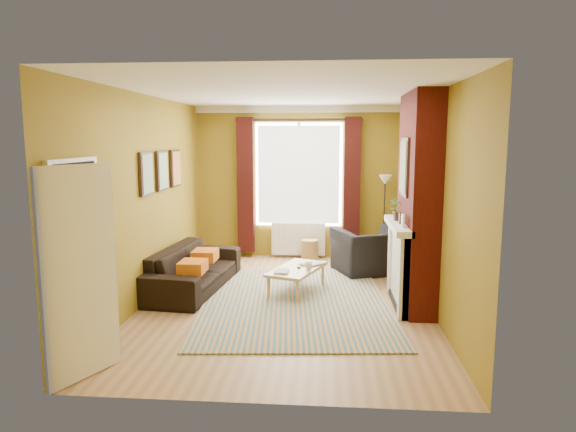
% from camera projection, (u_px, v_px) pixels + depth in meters
% --- Properties ---
extents(ground, '(5.50, 5.50, 0.00)m').
position_uv_depth(ground, '(287.00, 301.00, 7.04)').
color(ground, '#966D44').
rests_on(ground, ground).
extents(room_walls, '(3.82, 5.54, 2.83)m').
position_uv_depth(room_walls, '(334.00, 199.00, 7.05)').
color(room_walls, olive).
rests_on(room_walls, ground).
extents(striped_rug, '(2.78, 3.65, 0.02)m').
position_uv_depth(striped_rug, '(295.00, 301.00, 7.01)').
color(striped_rug, '#316488').
rests_on(striped_rug, ground).
extents(sofa, '(1.05, 2.22, 0.63)m').
position_uv_depth(sofa, '(194.00, 268.00, 7.59)').
color(sofa, black).
rests_on(sofa, ground).
extents(armchair, '(1.42, 1.34, 0.73)m').
position_uv_depth(armchair, '(371.00, 251.00, 8.51)').
color(armchair, black).
rests_on(armchair, ground).
extents(coffee_table, '(0.88, 1.21, 0.36)m').
position_uv_depth(coffee_table, '(297.00, 270.00, 7.43)').
color(coffee_table, tan).
rests_on(coffee_table, ground).
extents(wicker_stool, '(0.40, 0.40, 0.39)m').
position_uv_depth(wicker_stool, '(310.00, 250.00, 9.36)').
color(wicker_stool, '#A27A46').
rests_on(wicker_stool, ground).
extents(floor_lamp, '(0.31, 0.31, 1.58)m').
position_uv_depth(floor_lamp, '(385.00, 194.00, 9.09)').
color(floor_lamp, black).
rests_on(floor_lamp, ground).
extents(book_a, '(0.20, 0.27, 0.02)m').
position_uv_depth(book_a, '(275.00, 271.00, 7.19)').
color(book_a, '#999999').
rests_on(book_a, coffee_table).
extents(book_b, '(0.41, 0.41, 0.03)m').
position_uv_depth(book_b, '(307.00, 262.00, 7.70)').
color(book_b, '#999999').
rests_on(book_b, coffee_table).
extents(mug, '(0.14, 0.14, 0.10)m').
position_uv_depth(mug, '(309.00, 266.00, 7.32)').
color(mug, '#999999').
rests_on(mug, coffee_table).
extents(tv_remote, '(0.06, 0.16, 0.02)m').
position_uv_depth(tv_remote, '(299.00, 266.00, 7.45)').
color(tv_remote, '#262628').
rests_on(tv_remote, coffee_table).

